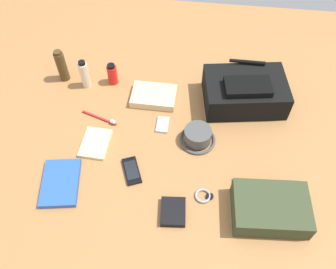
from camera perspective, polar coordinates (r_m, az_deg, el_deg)
The scene contains 15 objects.
ground_plane at distance 1.54m, azimuth 0.00°, elevation -1.15°, with size 2.64×2.02×0.02m, color #A46F3D.
backpack at distance 1.65m, azimuth 12.03°, elevation 6.66°, with size 0.39×0.29×0.15m.
toiletry_pouch at distance 1.38m, azimuth 15.84°, elevation -11.04°, with size 0.28×0.25×0.08m.
bucket_hat at distance 1.51m, azimuth 4.70°, elevation -0.28°, with size 0.15×0.15×0.07m.
cologne_bottle at distance 1.78m, azimuth -16.44°, elevation 10.35°, with size 0.05×0.05×0.17m.
lotion_bottle at distance 1.73m, azimuth -13.02°, elevation 9.24°, with size 0.04×0.04×0.15m.
sunscreen_spray at distance 1.73m, azimuth -8.78°, elevation 9.40°, with size 0.05×0.05×0.11m.
paperback_novel at distance 1.47m, azimuth -16.59°, elevation -7.35°, with size 0.17×0.22×0.02m.
cell_phone at distance 1.44m, azimuth -5.75°, elevation -5.71°, with size 0.10×0.14×0.01m.
media_player at distance 1.57m, azimuth -0.86°, elevation 1.55°, with size 0.05×0.08×0.01m.
wristwatch at distance 1.39m, azimuth 5.68°, elevation -9.60°, with size 0.07×0.06×0.01m.
toothbrush at distance 1.62m, azimuth -10.49°, elevation 2.53°, with size 0.17×0.06×0.02m.
wallet at distance 1.35m, azimuth 0.81°, elevation -12.10°, with size 0.09×0.11×0.02m, color black.
notepad at distance 1.54m, azimuth -11.38°, elevation -1.36°, with size 0.11×0.15×0.02m, color beige.
folded_towel at distance 1.66m, azimuth -2.25°, elevation 6.08°, with size 0.20×0.14×0.04m, color beige.
Camera 1 is at (0.11, -0.88, 1.24)m, focal length 38.62 mm.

